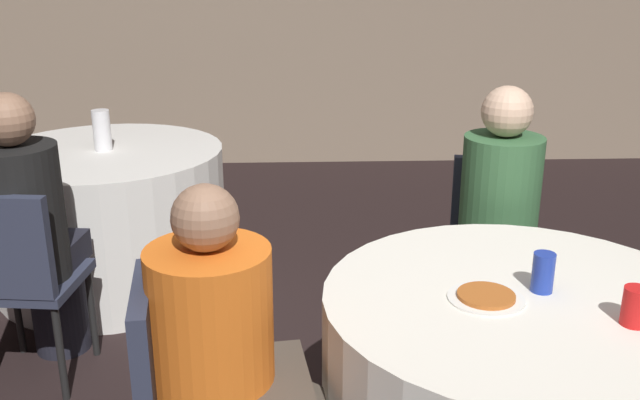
{
  "coord_description": "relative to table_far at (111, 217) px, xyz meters",
  "views": [
    {
      "loc": [
        -0.45,
        -1.95,
        1.7
      ],
      "look_at": [
        -0.35,
        0.54,
        0.85
      ],
      "focal_mm": 40.0,
      "sensor_mm": 36.0,
      "label": 1
    }
  ],
  "objects": [
    {
      "name": "table_far",
      "position": [
        0.0,
        0.0,
        0.0
      ],
      "size": [
        1.22,
        1.22,
        0.75
      ],
      "color": "white",
      "rests_on": "ground_plane"
    },
    {
      "name": "chair_near_west",
      "position": [
        0.66,
        -1.87,
        0.16
      ],
      "size": [
        0.45,
        0.45,
        0.87
      ],
      "rotation": [
        0.0,
        0.0,
        -1.44
      ],
      "color": "#2D3347",
      "rests_on": "ground_plane"
    },
    {
      "name": "chair_near_north",
      "position": [
        1.86,
        -0.75,
        0.16
      ],
      "size": [
        0.47,
        0.47,
        0.87
      ],
      "rotation": [
        0.0,
        0.0,
        -3.34
      ],
      "color": "#2D3347",
      "rests_on": "ground_plane"
    },
    {
      "name": "chair_far_south",
      "position": [
        -0.11,
        -1.01,
        0.16
      ],
      "size": [
        0.44,
        0.44,
        0.87
      ],
      "rotation": [
        0.0,
        0.0,
        -0.11
      ],
      "color": "#2D3347",
      "rests_on": "ground_plane"
    },
    {
      "name": "person_orange_shirt",
      "position": [
        0.82,
        -1.85,
        0.21
      ],
      "size": [
        0.51,
        0.37,
        1.14
      ],
      "rotation": [
        0.0,
        0.0,
        -1.44
      ],
      "color": "#4C4238",
      "rests_on": "ground_plane"
    },
    {
      "name": "person_black_shirt",
      "position": [
        -0.09,
        -0.86,
        0.25
      ],
      "size": [
        0.36,
        0.51,
        1.22
      ],
      "rotation": [
        0.0,
        0.0,
        -0.11
      ],
      "color": "black",
      "rests_on": "ground_plane"
    },
    {
      "name": "person_green_jacket",
      "position": [
        1.83,
        -0.91,
        0.24
      ],
      "size": [
        0.37,
        0.5,
        1.21
      ],
      "rotation": [
        0.0,
        0.0,
        -3.34
      ],
      "color": "black",
      "rests_on": "ground_plane"
    },
    {
      "name": "pizza_plate_near",
      "position": [
        1.54,
        -1.76,
        0.38
      ],
      "size": [
        0.23,
        0.23,
        0.02
      ],
      "color": "white",
      "rests_on": "table_near"
    },
    {
      "name": "soda_can_blue",
      "position": [
        1.72,
        -1.71,
        0.43
      ],
      "size": [
        0.07,
        0.07,
        0.12
      ],
      "color": "#1E38A5",
      "rests_on": "table_near"
    },
    {
      "name": "cup_near",
      "position": [
        1.91,
        -1.92,
        0.43
      ],
      "size": [
        0.07,
        0.07,
        0.11
      ],
      "color": "red",
      "rests_on": "table_near"
    },
    {
      "name": "bottle_far",
      "position": [
        0.0,
        -0.0,
        0.48
      ],
      "size": [
        0.09,
        0.09,
        0.21
      ],
      "color": "white",
      "rests_on": "table_far"
    }
  ]
}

